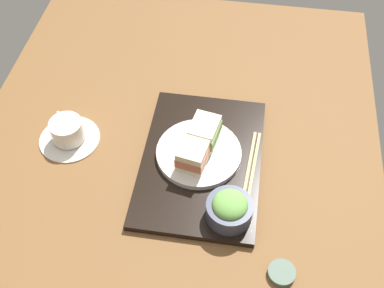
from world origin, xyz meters
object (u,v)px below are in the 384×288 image
at_px(salad_bowl, 229,209).
at_px(coffee_cup, 68,132).
at_px(sandwich_far, 204,132).
at_px(chopsticks_pair, 251,168).
at_px(sandwich_near, 193,154).
at_px(sandwich_plate, 199,153).
at_px(small_sauce_dish, 282,273).

xyz_separation_m(salad_bowl, coffee_cup, (0.17, 0.41, -0.02)).
bearing_deg(coffee_cup, sandwich_far, -86.62).
height_order(chopsticks_pair, coffee_cup, coffee_cup).
bearing_deg(coffee_cup, sandwich_near, -98.36).
bearing_deg(salad_bowl, chopsticks_pair, -16.27).
bearing_deg(sandwich_near, salad_bowl, -141.85).
distance_m(sandwich_plate, small_sauce_dish, 0.33).
height_order(sandwich_near, coffee_cup, sandwich_near).
height_order(sandwich_far, chopsticks_pair, sandwich_far).
distance_m(sandwich_near, coffee_cup, 0.32).
bearing_deg(sandwich_near, sandwich_far, -13.33).
bearing_deg(sandwich_plate, chopsticks_pair, -100.03).
height_order(chopsticks_pair, small_sauce_dish, chopsticks_pair).
bearing_deg(small_sauce_dish, sandwich_near, 42.97).
xyz_separation_m(sandwich_far, small_sauce_dish, (-0.30, -0.20, -0.06)).
distance_m(sandwich_near, sandwich_far, 0.07).
bearing_deg(sandwich_far, coffee_cup, 93.38).
relative_size(sandwich_plate, sandwich_far, 2.24).
xyz_separation_m(sandwich_plate, coffee_cup, (0.01, 0.32, 0.00)).
relative_size(chopsticks_pair, coffee_cup, 1.43).
bearing_deg(sandwich_near, sandwich_plate, -13.33).
bearing_deg(coffee_cup, small_sauce_dish, -117.47).
height_order(sandwich_far, salad_bowl, sandwich_far).
relative_size(sandwich_near, sandwich_far, 0.99).
relative_size(sandwich_plate, coffee_cup, 1.35).
distance_m(sandwich_far, chopsticks_pair, 0.14).
bearing_deg(small_sauce_dish, sandwich_far, 33.81).
bearing_deg(coffee_cup, chopsticks_pair, -94.53).
distance_m(salad_bowl, chopsticks_pair, 0.14).
xyz_separation_m(sandwich_far, chopsticks_pair, (-0.06, -0.12, -0.04)).
relative_size(sandwich_far, small_sauce_dish, 1.59).
bearing_deg(sandwich_near, small_sauce_dish, -137.03).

